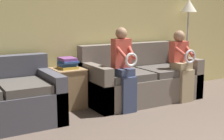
{
  "coord_description": "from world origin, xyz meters",
  "views": [
    {
      "loc": [
        -2.63,
        -1.51,
        1.44
      ],
      "look_at": [
        -0.66,
        1.9,
        0.72
      ],
      "focal_mm": 50.0,
      "sensor_mm": 36.0,
      "label": 1
    }
  ],
  "objects_px": {
    "side_shelf": "(68,87)",
    "floor_lamp": "(188,14)",
    "book_stack": "(68,63)",
    "couch_main": "(140,80)",
    "child_right_seated": "(182,62)",
    "child_left_seated": "(124,66)"
  },
  "relations": [
    {
      "from": "child_right_seated",
      "to": "floor_lamp",
      "type": "relative_size",
      "value": 0.69
    },
    {
      "from": "floor_lamp",
      "to": "couch_main",
      "type": "bearing_deg",
      "value": -169.79
    },
    {
      "from": "couch_main",
      "to": "child_left_seated",
      "type": "distance_m",
      "value": 0.77
    },
    {
      "from": "couch_main",
      "to": "side_shelf",
      "type": "xyz_separation_m",
      "value": [
        -1.22,
        0.2,
        -0.01
      ]
    },
    {
      "from": "couch_main",
      "to": "child_right_seated",
      "type": "xyz_separation_m",
      "value": [
        0.56,
        -0.39,
        0.32
      ]
    },
    {
      "from": "child_left_seated",
      "to": "child_right_seated",
      "type": "relative_size",
      "value": 1.06
    },
    {
      "from": "side_shelf",
      "to": "book_stack",
      "type": "xyz_separation_m",
      "value": [
        0.0,
        0.01,
        0.38
      ]
    },
    {
      "from": "child_right_seated",
      "to": "floor_lamp",
      "type": "xyz_separation_m",
      "value": [
        0.68,
        0.61,
        0.78
      ]
    },
    {
      "from": "couch_main",
      "to": "floor_lamp",
      "type": "bearing_deg",
      "value": 10.21
    },
    {
      "from": "floor_lamp",
      "to": "side_shelf",
      "type": "bearing_deg",
      "value": -179.37
    },
    {
      "from": "child_right_seated",
      "to": "side_shelf",
      "type": "bearing_deg",
      "value": 161.76
    },
    {
      "from": "couch_main",
      "to": "side_shelf",
      "type": "bearing_deg",
      "value": 170.83
    },
    {
      "from": "couch_main",
      "to": "child_left_seated",
      "type": "bearing_deg",
      "value": -145.64
    },
    {
      "from": "floor_lamp",
      "to": "child_left_seated",
      "type": "bearing_deg",
      "value": -161.37
    },
    {
      "from": "child_right_seated",
      "to": "floor_lamp",
      "type": "height_order",
      "value": "floor_lamp"
    },
    {
      "from": "side_shelf",
      "to": "floor_lamp",
      "type": "xyz_separation_m",
      "value": [
        2.46,
        0.03,
        1.12
      ]
    },
    {
      "from": "child_right_seated",
      "to": "couch_main",
      "type": "bearing_deg",
      "value": 145.25
    },
    {
      "from": "book_stack",
      "to": "floor_lamp",
      "type": "xyz_separation_m",
      "value": [
        2.45,
        0.02,
        0.74
      ]
    },
    {
      "from": "couch_main",
      "to": "child_left_seated",
      "type": "xyz_separation_m",
      "value": [
        -0.56,
        -0.38,
        0.36
      ]
    },
    {
      "from": "couch_main",
      "to": "book_stack",
      "type": "distance_m",
      "value": 1.28
    },
    {
      "from": "child_left_seated",
      "to": "couch_main",
      "type": "bearing_deg",
      "value": 34.36
    },
    {
      "from": "floor_lamp",
      "to": "book_stack",
      "type": "bearing_deg",
      "value": -179.49
    }
  ]
}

